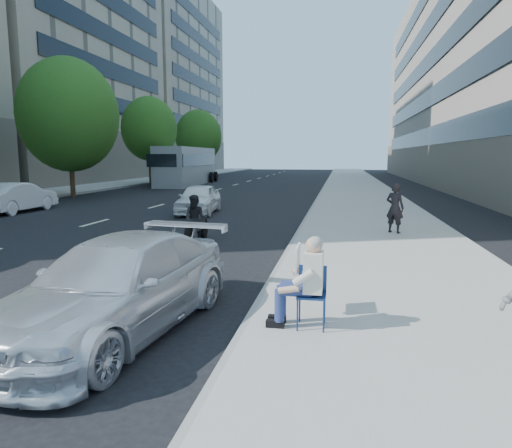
% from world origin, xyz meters
% --- Properties ---
extents(ground, '(160.00, 160.00, 0.00)m').
position_xyz_m(ground, '(0.00, 0.00, 0.00)').
color(ground, black).
rests_on(ground, ground).
extents(near_sidewalk, '(5.00, 120.00, 0.15)m').
position_xyz_m(near_sidewalk, '(4.00, 20.00, 0.07)').
color(near_sidewalk, '#9F9C94').
rests_on(near_sidewalk, ground).
extents(far_sidewalk, '(4.50, 120.00, 0.15)m').
position_xyz_m(far_sidewalk, '(-16.75, 20.00, 0.07)').
color(far_sidewalk, '#9F9C94').
rests_on(far_sidewalk, ground).
extents(far_bldg_mid, '(22.00, 26.00, 34.00)m').
position_xyz_m(far_bldg_mid, '(-30.00, 34.00, 17.00)').
color(far_bldg_mid, tan).
rests_on(far_bldg_mid, ground).
extents(far_bldg_north, '(22.00, 28.00, 28.00)m').
position_xyz_m(far_bldg_north, '(-30.00, 62.00, 14.00)').
color(far_bldg_north, tan).
rests_on(far_bldg_north, ground).
extents(tree_far_c, '(6.00, 6.00, 8.47)m').
position_xyz_m(tree_far_c, '(-13.70, 18.00, 5.02)').
color(tree_far_c, '#382616').
rests_on(tree_far_c, ground).
extents(tree_far_d, '(4.80, 4.80, 7.65)m').
position_xyz_m(tree_far_d, '(-13.70, 30.00, 4.89)').
color(tree_far_d, '#382616').
rests_on(tree_far_d, ground).
extents(tree_far_e, '(5.40, 5.40, 7.89)m').
position_xyz_m(tree_far_e, '(-13.70, 44.00, 4.78)').
color(tree_far_e, '#382616').
rests_on(tree_far_e, ground).
extents(seated_protester, '(0.83, 1.12, 1.31)m').
position_xyz_m(seated_protester, '(2.29, -1.69, 0.87)').
color(seated_protester, navy).
rests_on(seated_protester, near_sidewalk).
extents(pedestrian_woman, '(0.69, 0.62, 1.58)m').
position_xyz_m(pedestrian_woman, '(4.45, 6.82, 0.94)').
color(pedestrian_woman, black).
rests_on(pedestrian_woman, near_sidewalk).
extents(parked_sedan, '(2.52, 4.90, 1.36)m').
position_xyz_m(parked_sedan, '(-0.39, -2.00, 0.68)').
color(parked_sedan, silver).
rests_on(parked_sedan, ground).
extents(white_sedan_near, '(1.91, 4.00, 1.32)m').
position_xyz_m(white_sedan_near, '(-3.45, 11.53, 0.66)').
color(white_sedan_near, white).
rests_on(white_sedan_near, ground).
extents(white_sedan_mid, '(1.50, 4.15, 1.36)m').
position_xyz_m(white_sedan_mid, '(-11.77, 10.49, 0.68)').
color(white_sedan_mid, white).
rests_on(white_sedan_mid, ground).
extents(motorcycle, '(0.73, 2.05, 1.42)m').
position_xyz_m(motorcycle, '(-1.42, 4.84, 0.64)').
color(motorcycle, black).
rests_on(motorcycle, ground).
extents(bus, '(3.31, 12.19, 3.30)m').
position_xyz_m(bus, '(-10.89, 31.65, 1.64)').
color(bus, gray).
rests_on(bus, ground).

